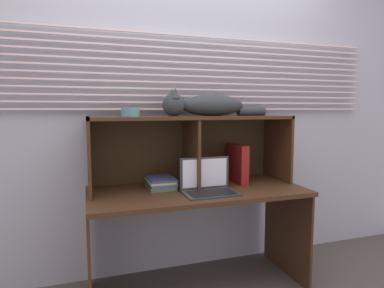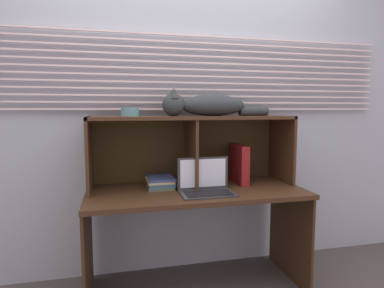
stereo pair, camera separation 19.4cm
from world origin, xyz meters
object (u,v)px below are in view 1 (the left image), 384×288
(small_basket, at_px, (130,112))
(cat, at_px, (205,105))
(laptop, at_px, (209,185))
(binder_upright, at_px, (237,163))
(book_stack, at_px, (161,183))

(small_basket, bearing_deg, cat, -0.00)
(cat, height_order, laptop, cat)
(binder_upright, bearing_deg, book_stack, -179.75)
(laptop, bearing_deg, cat, 75.12)
(laptop, xyz_separation_m, book_stack, (-0.27, 0.23, -0.01))
(book_stack, bearing_deg, binder_upright, 0.25)
(cat, relative_size, laptop, 2.25)
(binder_upright, bearing_deg, cat, -180.00)
(laptop, height_order, binder_upright, binder_upright)
(book_stack, height_order, small_basket, small_basket)
(book_stack, distance_m, small_basket, 0.53)
(book_stack, bearing_deg, cat, 0.44)
(binder_upright, xyz_separation_m, small_basket, (-0.78, 0.00, 0.38))
(book_stack, xyz_separation_m, small_basket, (-0.20, 0.00, 0.49))
(cat, xyz_separation_m, binder_upright, (0.26, 0.00, -0.43))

